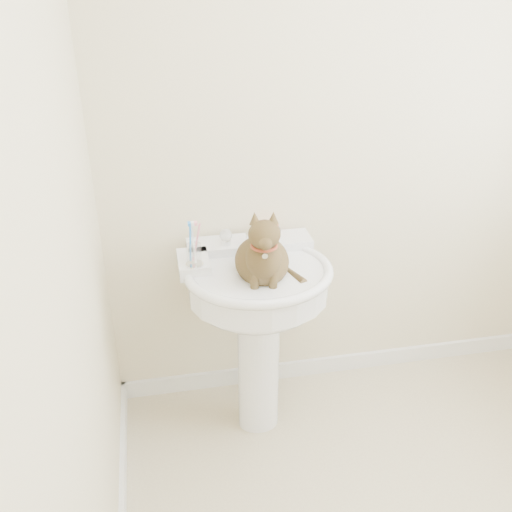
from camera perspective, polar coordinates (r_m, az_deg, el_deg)
wall_back at (r=2.53m, az=9.69°, el=11.48°), size 2.20×0.00×2.50m
wall_left at (r=1.38m, az=-19.17°, el=-4.19°), size 0.00×2.20×2.50m
baseboard_back at (r=3.08m, az=7.96°, el=-10.61°), size 2.20×0.02×0.09m
pedestal_sink at (r=2.38m, az=0.17°, el=-4.41°), size 0.62×0.61×0.86m
faucet at (r=2.41m, az=-0.47°, el=2.08°), size 0.28×0.12×0.14m
soap_bar at (r=2.51m, az=1.27°, el=2.56°), size 0.10×0.07×0.03m
toothbrush_cup at (r=2.25m, az=-6.21°, el=0.16°), size 0.07×0.07×0.18m
cat at (r=2.21m, az=0.72°, el=-0.17°), size 0.23×0.30×0.43m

